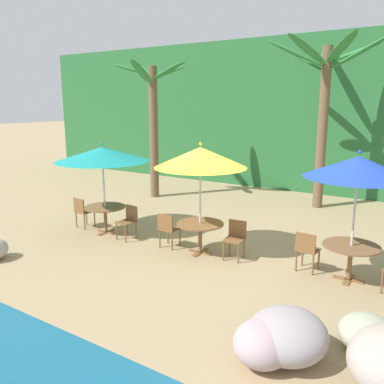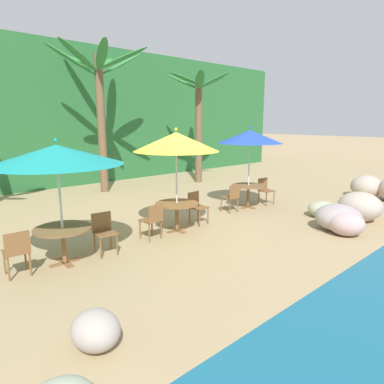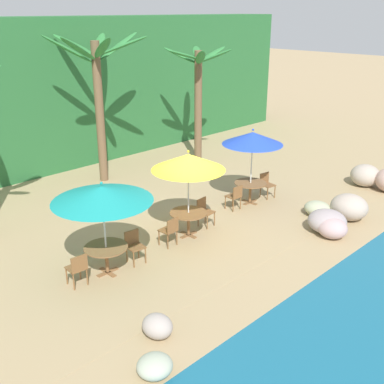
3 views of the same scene
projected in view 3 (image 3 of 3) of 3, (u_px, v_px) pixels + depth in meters
ground_plane at (192, 233)px, 14.27m from camera, size 120.00×120.00×0.00m
terrace_deck at (192, 233)px, 14.27m from camera, size 18.00×5.20×0.01m
foliage_backdrop at (34, 96)px, 19.16m from camera, size 28.00×2.40×6.00m
rock_seawall at (325, 218)px, 14.41m from camera, size 16.48×2.91×0.89m
umbrella_teal at (102, 194)px, 11.37m from camera, size 2.46×2.46×2.46m
dining_table_teal at (106, 251)px, 11.92m from camera, size 1.10×1.10×0.74m
chair_teal_seaward at (134, 244)px, 12.51m from camera, size 0.47×0.48×0.87m
chair_teal_inland at (78, 267)px, 11.37m from camera, size 0.45×0.45×0.87m
umbrella_yellow at (188, 162)px, 13.33m from camera, size 2.11×2.11×2.62m
dining_table_yellow at (188, 216)px, 13.93m from camera, size 1.10×1.10×0.74m
chair_yellow_seaward at (204, 210)px, 14.63m from camera, size 0.46×0.47×0.87m
chair_yellow_inland at (170, 230)px, 13.33m from camera, size 0.44×0.45×0.87m
umbrella_blue at (253, 138)px, 15.71m from camera, size 2.03×2.03×2.62m
dining_table_blue at (250, 186)px, 16.31m from camera, size 1.10×1.10×0.74m
chair_blue_seaward at (266, 183)px, 16.88m from camera, size 0.48×0.48×0.87m
chair_blue_inland at (235, 196)px, 15.75m from camera, size 0.44×0.45×0.87m
palm_tree_second at (97, 79)px, 17.32m from camera, size 3.79×3.82×5.52m
palm_tree_third at (198, 85)px, 19.78m from camera, size 2.96×2.71×4.85m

